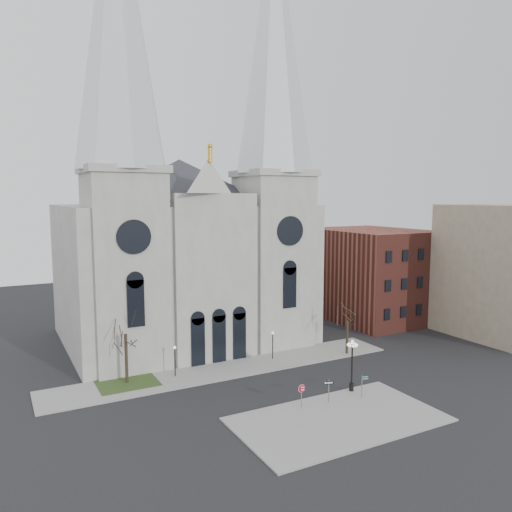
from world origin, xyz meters
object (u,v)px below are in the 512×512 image
stop_sign (301,391)px  globe_lamp (352,359)px  street_name_sign (363,384)px  one_way_sign (329,387)px

stop_sign → globe_lamp: bearing=26.0°
stop_sign → street_name_sign: 6.41m
street_name_sign → globe_lamp: bearing=97.3°
stop_sign → one_way_sign: 2.89m
one_way_sign → street_name_sign: bearing=4.4°
stop_sign → one_way_sign: bearing=14.0°
globe_lamp → one_way_sign: 4.17m
stop_sign → globe_lamp: globe_lamp is taller
one_way_sign → street_name_sign: size_ratio=0.97×
one_way_sign → street_name_sign: street_name_sign is taller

